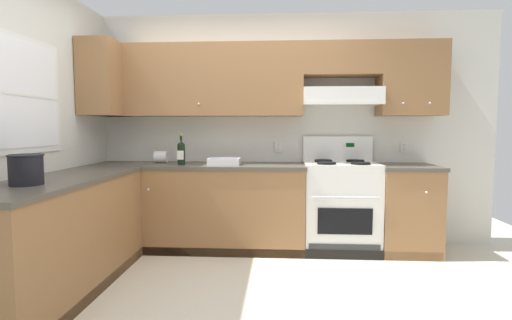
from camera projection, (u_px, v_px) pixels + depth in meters
ground_plane at (220, 298)px, 2.97m from camera, size 7.04×7.04×0.00m
wall_back at (275, 111)px, 4.35m from camera, size 4.68×0.57×2.55m
wall_left at (30, 122)px, 3.19m from camera, size 0.47×4.00×2.55m
counter_back_run at (241, 207)px, 4.17m from camera, size 3.60×0.65×0.91m
counter_left_run at (60, 237)px, 3.01m from camera, size 0.63×1.91×0.91m
stove at (340, 205)px, 4.11m from camera, size 0.76×0.62×1.20m
wine_bottle at (181, 152)px, 4.07m from camera, size 0.08×0.08×0.32m
bowl at (225, 162)px, 4.10m from camera, size 0.33×0.25×0.07m
bucket at (26, 169)px, 2.62m from camera, size 0.23×0.23×0.21m
paper_towel_roll at (161, 157)px, 4.29m from camera, size 0.14×0.13×0.13m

